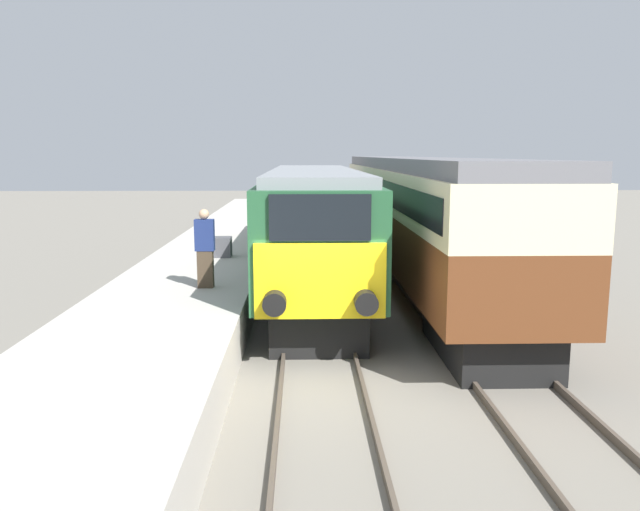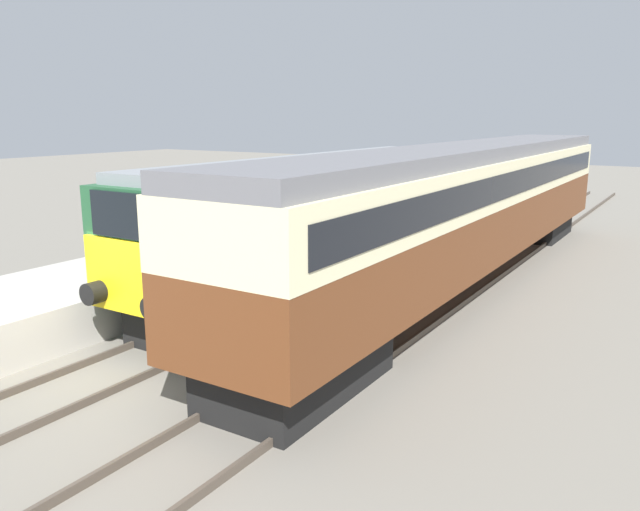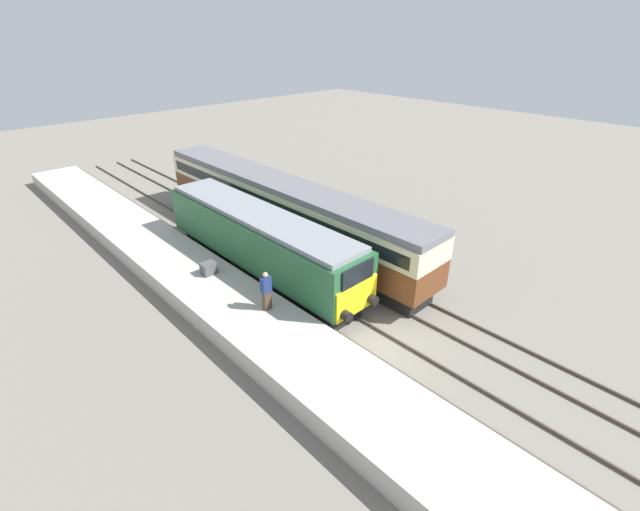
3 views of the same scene
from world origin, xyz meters
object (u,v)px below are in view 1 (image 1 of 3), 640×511
object	(u,v)px
passenger_carriage	(414,204)
person_on_platform	(205,248)
locomotive	(314,224)
luggage_crate	(220,247)

from	to	relation	value
passenger_carriage	person_on_platform	world-z (taller)	passenger_carriage
locomotive	luggage_crate	xyz separation A→B (m)	(-2.85, 0.51, -0.75)
passenger_carriage	person_on_platform	bearing A→B (deg)	-133.33
person_on_platform	luggage_crate	distance (m)	4.49
locomotive	person_on_platform	world-z (taller)	locomotive
locomotive	passenger_carriage	xyz separation A→B (m)	(3.40, 2.43, 0.38)
passenger_carriage	luggage_crate	distance (m)	6.63
locomotive	person_on_platform	size ratio (longest dim) A/B	7.64
passenger_carriage	luggage_crate	bearing A→B (deg)	-162.96
person_on_platform	luggage_crate	world-z (taller)	person_on_platform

